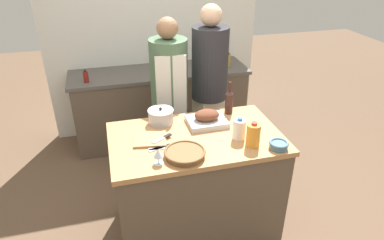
{
  "coord_description": "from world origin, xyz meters",
  "views": [
    {
      "loc": [
        -0.6,
        -2.16,
        2.3
      ],
      "look_at": [
        0.0,
        0.12,
        1.02
      ],
      "focal_mm": 32.0,
      "sensor_mm": 36.0,
      "label": 1
    }
  ],
  "objects": [
    {
      "name": "back_counter",
      "position": [
        0.0,
        1.61,
        0.45
      ],
      "size": [
        2.09,
        0.6,
        0.9
      ],
      "color": "brown",
      "rests_on": "ground_plane"
    },
    {
      "name": "roasting_pan",
      "position": [
        0.14,
        0.17,
        0.99
      ],
      "size": [
        0.32,
        0.26,
        0.13
      ],
      "color": "#BCBCC1",
      "rests_on": "kitchen_island"
    },
    {
      "name": "knife_chef",
      "position": [
        -0.24,
        -0.11,
        0.94
      ],
      "size": [
        0.26,
        0.06,
        0.01
      ],
      "color": "#B7B7BC",
      "rests_on": "kitchen_island"
    },
    {
      "name": "person_cook_aproned",
      "position": [
        -0.04,
        0.82,
        0.93
      ],
      "size": [
        0.35,
        0.36,
        1.68
      ],
      "rotation": [
        0.0,
        0.0,
        -0.08
      ],
      "color": "beige",
      "rests_on": "ground_plane"
    },
    {
      "name": "back_wall",
      "position": [
        0.0,
        1.96,
        1.27
      ],
      "size": [
        2.59,
        0.1,
        2.55
      ],
      "color": "silver",
      "rests_on": "ground_plane"
    },
    {
      "name": "ground_plane",
      "position": [
        0.0,
        0.0,
        0.0
      ],
      "size": [
        12.0,
        12.0,
        0.0
      ],
      "primitive_type": "plane",
      "color": "brown"
    },
    {
      "name": "knife_bread",
      "position": [
        -0.26,
        0.01,
        0.96
      ],
      "size": [
        0.17,
        0.12,
        0.01
      ],
      "color": "#B7B7BC",
      "rests_on": "cutting_board"
    },
    {
      "name": "juice_jug",
      "position": [
        0.37,
        -0.23,
        1.03
      ],
      "size": [
        0.1,
        0.1,
        0.19
      ],
      "color": "orange",
      "rests_on": "kitchen_island"
    },
    {
      "name": "condiment_bottle_extra",
      "position": [
        -0.82,
        1.46,
        0.96
      ],
      "size": [
        0.05,
        0.05,
        0.14
      ],
      "color": "maroon",
      "rests_on": "back_counter"
    },
    {
      "name": "kitchen_island",
      "position": [
        0.0,
        0.0,
        0.47
      ],
      "size": [
        1.32,
        0.8,
        0.94
      ],
      "color": "brown",
      "rests_on": "ground_plane"
    },
    {
      "name": "condiment_bottle_short",
      "position": [
        0.13,
        1.68,
        0.96
      ],
      "size": [
        0.06,
        0.06,
        0.13
      ],
      "color": "#332D28",
      "rests_on": "back_counter"
    },
    {
      "name": "cutting_board",
      "position": [
        -0.35,
        0.03,
        0.95
      ],
      "size": [
        0.27,
        0.26,
        0.02
      ],
      "color": "#AD7F51",
      "rests_on": "kitchen_island"
    },
    {
      "name": "mixing_bowl",
      "position": [
        0.53,
        -0.31,
        0.97
      ],
      "size": [
        0.14,
        0.14,
        0.05
      ],
      "color": "slate",
      "rests_on": "kitchen_island"
    },
    {
      "name": "wine_bottle_green",
      "position": [
        0.38,
        0.31,
        1.05
      ],
      "size": [
        0.07,
        0.07,
        0.29
      ],
      "color": "#381E19",
      "rests_on": "kitchen_island"
    },
    {
      "name": "condiment_bottle_tall",
      "position": [
        0.83,
        1.55,
        0.97
      ],
      "size": [
        0.05,
        0.05,
        0.17
      ],
      "color": "#B28E2D",
      "rests_on": "back_counter"
    },
    {
      "name": "knife_paring",
      "position": [
        -0.29,
        -0.09,
        0.94
      ],
      "size": [
        0.17,
        0.07,
        0.01
      ],
      "color": "#B7B7BC",
      "rests_on": "kitchen_island"
    },
    {
      "name": "stock_pot",
      "position": [
        -0.22,
        0.29,
        1.0
      ],
      "size": [
        0.21,
        0.21,
        0.14
      ],
      "color": "#B7B7BC",
      "rests_on": "kitchen_island"
    },
    {
      "name": "milk_jug",
      "position": [
        0.31,
        -0.11,
        1.02
      ],
      "size": [
        0.1,
        0.1,
        0.17
      ],
      "color": "white",
      "rests_on": "kitchen_island"
    },
    {
      "name": "wine_glass_left",
      "position": [
        -0.34,
        -0.28,
        1.02
      ],
      "size": [
        0.07,
        0.07,
        0.11
      ],
      "color": "silver",
      "rests_on": "kitchen_island"
    },
    {
      "name": "person_cook_guest",
      "position": [
        0.37,
        0.86,
        0.98
      ],
      "size": [
        0.35,
        0.35,
        1.76
      ],
      "rotation": [
        0.0,
        0.0,
        0.35
      ],
      "color": "beige",
      "rests_on": "ground_plane"
    },
    {
      "name": "wicker_basket",
      "position": [
        -0.15,
        -0.24,
        0.97
      ],
      "size": [
        0.29,
        0.29,
        0.05
      ],
      "color": "brown",
      "rests_on": "kitchen_island"
    }
  ]
}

